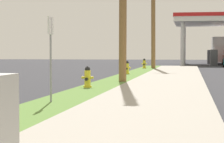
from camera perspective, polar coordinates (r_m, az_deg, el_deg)
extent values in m
cylinder|color=yellow|center=(16.12, -3.07, -1.88)|extent=(0.29, 0.29, 0.06)
cylinder|color=yellow|center=(16.10, -3.07, -0.92)|extent=(0.22, 0.22, 0.60)
sphere|color=black|center=(16.08, -3.07, 0.29)|extent=(0.19, 0.19, 0.19)
cylinder|color=black|center=(16.08, -3.08, 0.57)|extent=(0.06, 0.06, 0.05)
cylinder|color=yellow|center=(16.13, -3.63, -0.75)|extent=(0.10, 0.09, 0.09)
cylinder|color=yellow|center=(16.06, -2.52, -0.76)|extent=(0.10, 0.09, 0.09)
cylinder|color=black|center=(15.93, -3.21, -0.97)|extent=(0.11, 0.12, 0.11)
cylinder|color=yellow|center=(26.03, 1.89, -0.23)|extent=(0.29, 0.29, 0.06)
cylinder|color=yellow|center=(26.02, 1.89, 0.37)|extent=(0.22, 0.22, 0.60)
sphere|color=black|center=(26.01, 1.89, 1.11)|extent=(0.19, 0.19, 0.19)
cylinder|color=black|center=(26.01, 1.89, 1.29)|extent=(0.06, 0.06, 0.05)
cylinder|color=yellow|center=(26.04, 1.54, 0.47)|extent=(0.10, 0.09, 0.09)
cylinder|color=yellow|center=(25.99, 2.24, 0.47)|extent=(0.10, 0.09, 0.09)
cylinder|color=black|center=(25.85, 1.84, 0.35)|extent=(0.11, 0.12, 0.11)
cylinder|color=yellow|center=(35.17, 4.04, 0.46)|extent=(0.29, 0.29, 0.06)
cylinder|color=yellow|center=(35.16, 4.04, 0.90)|extent=(0.22, 0.22, 0.60)
sphere|color=black|center=(35.16, 4.04, 1.46)|extent=(0.19, 0.19, 0.19)
cylinder|color=black|center=(35.15, 4.04, 1.59)|extent=(0.06, 0.06, 0.05)
cylinder|color=yellow|center=(35.18, 3.78, 0.98)|extent=(0.10, 0.09, 0.09)
cylinder|color=yellow|center=(35.15, 4.30, 0.98)|extent=(0.10, 0.09, 0.09)
cylinder|color=black|center=(34.99, 4.01, 0.89)|extent=(0.11, 0.12, 0.11)
cylinder|color=olive|center=(35.41, 5.16, 7.53)|extent=(0.39, 0.35, 8.77)
cylinder|color=gray|center=(11.46, -7.65, 1.45)|extent=(0.05, 0.05, 2.10)
cube|color=white|center=(11.48, -7.67, 5.69)|extent=(0.04, 0.36, 0.44)
cylinder|color=silver|center=(46.80, 8.81, 3.45)|extent=(0.44, 0.44, 4.42)
cylinder|color=silver|center=(55.02, 8.95, 3.30)|extent=(0.44, 0.44, 4.42)
cube|color=white|center=(51.05, 12.39, 6.10)|extent=(7.98, 10.02, 0.50)
cube|color=red|center=(51.08, 12.40, 6.58)|extent=(8.08, 10.12, 0.36)
cube|color=#47474C|center=(46.84, 12.58, 1.70)|extent=(0.70, 1.10, 1.60)
cube|color=#47474C|center=(55.06, 12.16, 1.81)|extent=(0.70, 1.10, 1.60)
cylinder|color=black|center=(52.77, 13.68, 1.22)|extent=(0.25, 0.61, 0.60)
cylinder|color=black|center=(49.37, 13.74, 1.14)|extent=(0.25, 0.61, 0.60)
cube|color=white|center=(54.70, 13.42, 1.70)|extent=(2.01, 6.40, 1.00)
cube|color=white|center=(55.47, 13.39, 3.20)|extent=(1.97, 3.97, 1.90)
cube|color=white|center=(52.65, 13.57, 2.70)|extent=(1.84, 2.05, 0.90)
cylinder|color=black|center=(52.01, 12.55, 1.31)|extent=(0.22, 0.76, 0.76)
cylinder|color=black|center=(57.30, 12.31, 1.41)|extent=(0.22, 0.76, 0.76)
cylinder|color=black|center=(41.58, 13.82, 1.02)|extent=(0.28, 0.77, 0.76)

